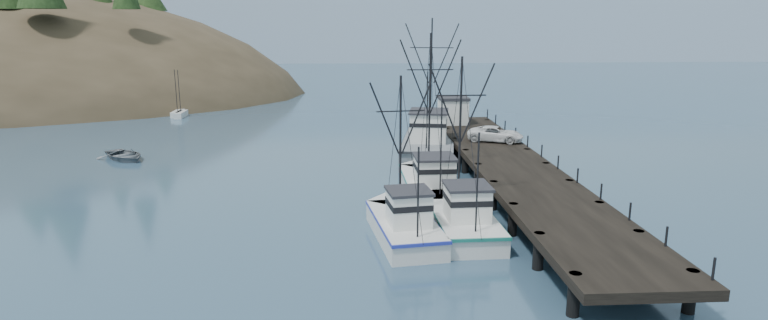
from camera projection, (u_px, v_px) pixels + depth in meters
The scene contains 12 objects.
ground at pixel (315, 283), 29.38m from camera, with size 400.00×400.00×0.00m, color navy.
pier at pixel (512, 167), 45.31m from camera, with size 6.00×44.00×2.00m.
distant_ridge at pixel (375, 59), 195.14m from camera, with size 360.00×40.00×26.00m, color #9EB2C6.
distant_ridge_far at pixel (229, 57), 207.00m from camera, with size 180.00×25.00×18.00m, color silver.
moored_sailboats at pixel (99, 108), 85.03m from camera, with size 23.16×17.16×6.35m.
trawler_near at pixel (461, 217), 36.56m from camera, with size 3.75×10.58×10.83m.
trawler_mid at pixel (403, 224), 35.41m from camera, with size 4.36×9.76×9.83m.
trawler_far at pixel (430, 184), 44.03m from camera, with size 4.02×11.79×12.02m.
work_vessel at pixel (429, 142), 56.78m from camera, with size 6.91×15.73×13.08m.
pier_shed at pixel (453, 110), 62.32m from camera, with size 3.00×3.20×2.80m.
pickup_truck at pixel (496, 134), 53.19m from camera, with size 2.25×4.88×1.36m, color silver.
motorboat at pixel (125, 159), 55.27m from camera, with size 3.79×5.31×1.10m, color slate.
Camera 1 is at (1.85, -27.36, 12.61)m, focal length 28.00 mm.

